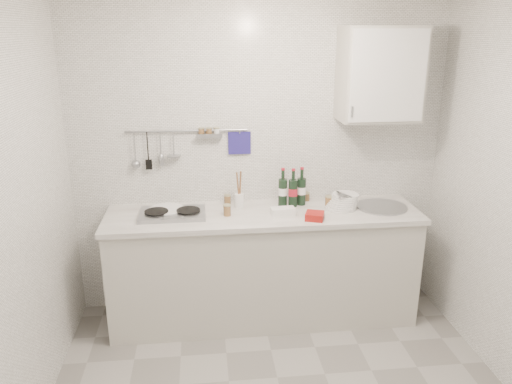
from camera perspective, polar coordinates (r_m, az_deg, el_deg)
The scene contains 15 objects.
back_wall at distance 4.07m, azimuth 0.36°, elevation 3.53°, with size 3.00×0.02×2.50m, color silver.
wall_left at distance 2.90m, azimuth -26.93°, elevation -4.64°, with size 0.02×2.80×2.50m, color silver.
counter at distance 4.08m, azimuth 0.92°, elevation -8.71°, with size 2.44×0.64×0.96m.
wall_rail at distance 3.97m, azimuth -8.20°, elevation 5.58°, with size 0.98×0.09×0.34m.
wall_cabinet at distance 3.98m, azimuth 14.01°, elevation 12.92°, with size 0.60×0.38×0.70m.
plate_stack_hob at distance 3.92m, azimuth -10.26°, elevation -2.12°, with size 0.29×0.28×0.04m.
plate_stack_sink at distance 4.02m, azimuth 9.91°, elevation -1.07°, with size 0.27×0.26×0.12m.
wine_bottles at distance 3.99m, azimuth 4.19°, elevation 0.57°, with size 0.23×0.11×0.31m.
butter_dish at distance 3.83m, azimuth 3.09°, elevation -2.21°, with size 0.18×0.09×0.05m, color white.
strawberry_punnet at distance 3.75m, azimuth 6.72°, elevation -2.74°, with size 0.13×0.13×0.05m, color #A41214.
utensil_crock at distance 3.97m, azimuth -1.92°, elevation -0.77°, with size 0.07×0.07×0.30m.
jar_a at distance 4.04m, azimuth -3.27°, elevation -0.86°, with size 0.06×0.06×0.08m.
jar_b at distance 4.15m, azimuth 5.78°, elevation -0.49°, with size 0.06×0.06×0.07m.
jar_c at distance 4.02m, azimuth 8.36°, elevation -1.06°, with size 0.07×0.07×0.09m.
jar_d at distance 3.80m, azimuth -3.32°, elevation -2.06°, with size 0.06×0.06×0.09m.
Camera 1 is at (-0.46, -2.51, 2.28)m, focal length 35.00 mm.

